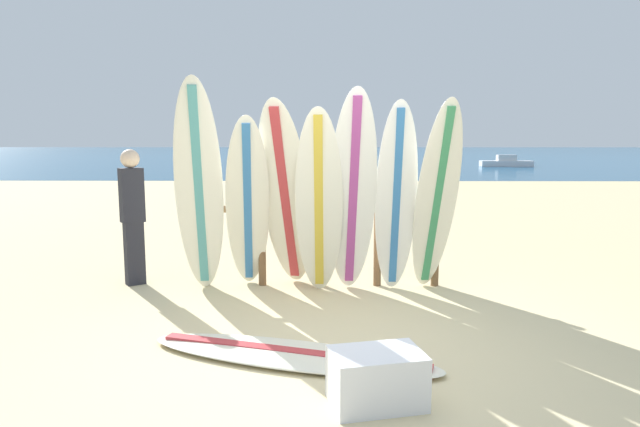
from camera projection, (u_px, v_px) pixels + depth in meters
The scene contains 14 objects.
ground_plane at pixel (335, 353), 4.47m from camera, with size 120.00×120.00×0.00m, color beige.
ocean_water at pixel (327, 153), 61.91m from camera, with size 120.00×80.00×0.01m, color #1E5984.
surfboard_rack at pixel (320, 232), 6.44m from camera, with size 2.84×0.09×1.07m.
surfboard_leaning_far_left at pixel (199, 189), 5.95m from camera, with size 0.60×0.81×2.39m.
surfboard_leaning_left at pixel (248, 205), 6.10m from camera, with size 0.61×0.99×2.00m.
surfboard_leaning_center_left at pixel (286, 197), 6.12m from camera, with size 0.74×1.09×2.17m.
surfboard_leaning_center at pixel (319, 203), 5.97m from camera, with size 0.54×0.56×2.08m.
surfboard_leaning_center_right at pixel (353, 194), 5.99m from camera, with size 0.58×0.76×2.28m.
surfboard_leaning_right at pixel (396, 199), 6.03m from camera, with size 0.47×0.58×2.15m.
surfboard_leaning_far_right at pixel (436, 199), 5.99m from camera, with size 0.57×0.89×2.17m.
surfboard_lying_on_sand at pixel (291, 354), 4.36m from camera, with size 2.50×1.27×0.08m.
beachgoer_standing at pixel (132, 211), 6.46m from camera, with size 0.31×0.29×1.62m.
small_boat_offshore at pixel (506, 162), 33.37m from camera, with size 3.12×1.12×0.71m.
cooler_box at pixel (377, 378), 3.59m from camera, with size 0.60×0.40×0.36m, color white.
Camera 1 is at (-0.07, -4.27, 1.75)m, focal length 30.70 mm.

